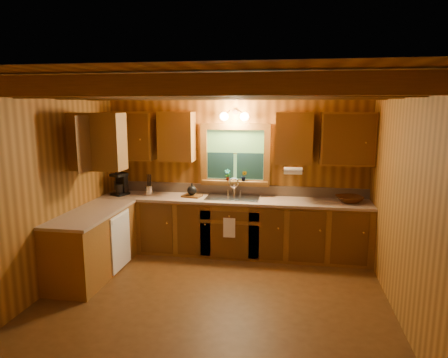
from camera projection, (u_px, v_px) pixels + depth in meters
room at (212, 196)px, 4.63m from camera, size 4.20×4.20×4.20m
ceiling_beams at (212, 90)px, 4.42m from camera, size 4.20×2.54×0.18m
base_cabinets at (197, 232)px, 6.11m from camera, size 4.20×2.22×0.86m
countertop at (198, 203)px, 6.04m from camera, size 4.20×2.24×0.04m
backsplash at (235, 189)px, 6.52m from camera, size 4.20×0.02×0.16m
dishwasher_panel at (121, 241)px, 5.69m from camera, size 0.02×0.60×0.80m
upper_cabinets at (194, 138)px, 6.01m from camera, size 4.19×1.77×0.78m
window at (235, 156)px, 6.40m from camera, size 1.12×0.08×1.00m
window_sill at (235, 182)px, 6.43m from camera, size 1.06×0.14×0.04m
wall_sconce at (234, 116)px, 6.17m from camera, size 0.45×0.21×0.17m
paper_towel_roll at (293, 171)px, 5.95m from camera, size 0.27×0.11×0.11m
dish_towel at (229, 228)px, 6.00m from camera, size 0.18×0.01×0.30m
sink at (233, 201)px, 6.27m from camera, size 0.82×0.48×0.43m
coffee_maker at (121, 184)px, 6.48m from camera, size 0.20×0.26×0.36m
utensil_crock at (149, 190)px, 6.48m from camera, size 0.12×0.12×0.34m
cutting_board at (192, 196)px, 6.35m from camera, size 0.33×0.26×0.03m
teakettle at (192, 190)px, 6.34m from camera, size 0.15×0.15×0.19m
wicker_basket at (349, 199)px, 5.98m from camera, size 0.48×0.48×0.09m
potted_plant_left at (228, 175)px, 6.41m from camera, size 0.11×0.09×0.19m
potted_plant_right at (244, 176)px, 6.37m from camera, size 0.11×0.10×0.17m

